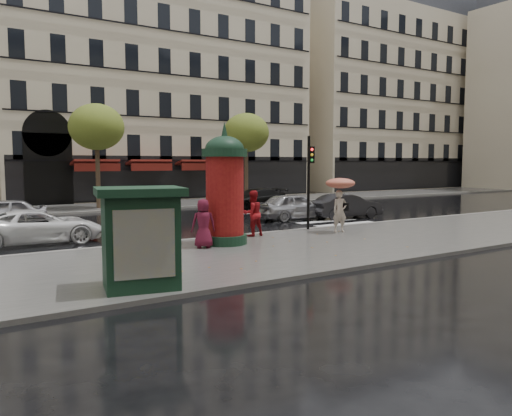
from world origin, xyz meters
TOP-DOWN VIEW (x-y plane):
  - ground at (0.00, 0.00)m, footprint 160.00×160.00m
  - near_sidewalk at (0.00, -0.50)m, footprint 90.00×7.00m
  - far_sidewalk at (0.00, 19.00)m, footprint 90.00×6.00m
  - near_kerb at (0.00, 3.00)m, footprint 90.00×0.25m
  - far_kerb at (0.00, 16.00)m, footprint 90.00×0.25m
  - zebra_crossing at (6.00, 9.60)m, footprint 3.60×11.75m
  - bldg_far_corner at (6.00, 30.00)m, footprint 26.00×14.00m
  - bldg_far_right at (34.00, 30.00)m, footprint 24.00×14.00m
  - tree_far_left at (-2.00, 18.00)m, footprint 3.40×3.40m
  - tree_far_right at (9.00, 18.00)m, footprint 3.40×3.40m
  - woman_umbrella at (3.24, 1.39)m, footprint 1.20×1.20m
  - woman_red at (-0.37, 2.40)m, footprint 0.87×0.69m
  - man_burgundy at (-3.20, 1.00)m, footprint 0.93×0.76m
  - morris_column at (-2.17, 1.37)m, footprint 1.58×1.58m
  - traffic_light at (2.70, 2.72)m, footprint 0.28×0.39m
  - newsstand at (-6.82, -3.00)m, footprint 2.19×1.96m
  - car_silver at (4.99, 6.81)m, footprint 4.17×1.80m
  - car_darkgrey at (7.75, 5.84)m, footprint 4.11×1.82m
  - car_white at (-7.56, 5.71)m, footprint 4.66×2.34m
  - car_black at (6.53, 12.99)m, footprint 4.71×2.34m
  - car_far_silver at (-8.23, 11.48)m, footprint 4.02×1.75m

SIDE VIEW (x-z plane):
  - ground at x=0.00m, z-range 0.00..0.00m
  - zebra_crossing at x=6.00m, z-range 0.00..0.01m
  - near_sidewalk at x=0.00m, z-range 0.00..0.12m
  - far_sidewalk at x=0.00m, z-range 0.00..0.12m
  - near_kerb at x=0.00m, z-range 0.00..0.14m
  - far_kerb at x=0.00m, z-range 0.00..0.14m
  - car_white at x=-7.56m, z-range 0.00..1.27m
  - car_darkgrey at x=7.75m, z-range 0.00..1.31m
  - car_black at x=6.53m, z-range 0.00..1.31m
  - car_far_silver at x=-8.23m, z-range 0.00..1.35m
  - car_silver at x=4.99m, z-range 0.00..1.40m
  - man_burgundy at x=-3.20m, z-range 0.12..1.77m
  - woman_red at x=-0.37m, z-range 0.12..1.90m
  - newsstand at x=-6.82m, z-range 0.15..2.44m
  - woman_umbrella at x=3.24m, z-range 0.49..2.79m
  - morris_column at x=-2.17m, z-range 0.03..4.29m
  - traffic_light at x=2.70m, z-range 0.54..4.51m
  - tree_far_left at x=-2.00m, z-range 1.85..8.49m
  - tree_far_right at x=9.00m, z-range 1.85..8.49m
  - bldg_far_corner at x=6.00m, z-range -0.14..22.76m
  - bldg_far_right at x=34.00m, z-range -0.14..22.76m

